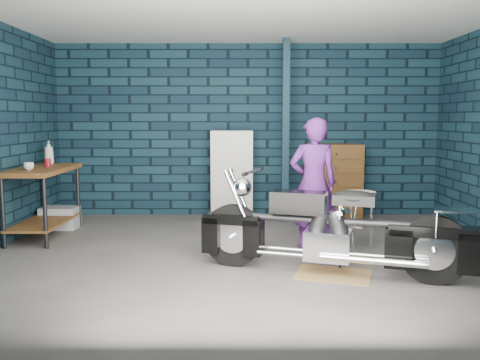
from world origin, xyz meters
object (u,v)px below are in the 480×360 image
object	(u,v)px
motorcycle	(334,224)
storage_bin	(60,218)
workbench	(44,202)
locker	(232,175)
person	(313,184)
tool_chest	(333,181)
shop_stool	(359,220)

from	to	relation	value
motorcycle	storage_bin	bearing A→B (deg)	165.86
workbench	motorcycle	bearing A→B (deg)	-25.23
storage_bin	locker	size ratio (longest dim) A/B	0.36
person	tool_chest	distance (m)	1.93
locker	person	bearing A→B (deg)	-61.62
workbench	shop_stool	bearing A→B (deg)	-8.11
person	workbench	bearing A→B (deg)	-11.76
locker	shop_stool	size ratio (longest dim) A/B	2.00
motorcycle	tool_chest	xyz separation A→B (m)	(0.51, 2.91, 0.06)
workbench	storage_bin	bearing A→B (deg)	87.71
workbench	person	bearing A→B (deg)	-9.51
locker	shop_stool	bearing A→B (deg)	-49.76
storage_bin	motorcycle	bearing A→B (deg)	-31.73
workbench	tool_chest	size ratio (longest dim) A/B	1.22
storage_bin	shop_stool	xyz separation A→B (m)	(3.96, -1.07, 0.19)
person	storage_bin	bearing A→B (deg)	-19.75
locker	tool_chest	bearing A→B (deg)	0.00
shop_stool	person	bearing A→B (deg)	-179.40
person	shop_stool	xyz separation A→B (m)	(0.56, 0.01, -0.44)
workbench	motorcycle	world-z (taller)	motorcycle
storage_bin	locker	bearing A→B (deg)	17.60
workbench	person	distance (m)	3.49
storage_bin	shop_stool	world-z (taller)	shop_stool
storage_bin	tool_chest	distance (m)	4.07
tool_chest	workbench	bearing A→B (deg)	-162.42
person	motorcycle	bearing A→B (deg)	90.81
shop_stool	workbench	bearing A→B (deg)	171.89
workbench	locker	world-z (taller)	locker
person	storage_bin	distance (m)	3.63
tool_chest	locker	bearing A→B (deg)	180.00
workbench	tool_chest	bearing A→B (deg)	17.58
workbench	storage_bin	distance (m)	0.58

